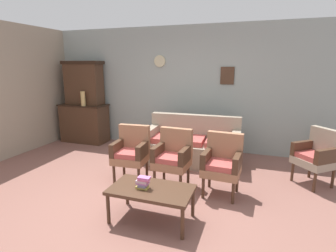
{
  "coord_description": "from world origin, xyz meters",
  "views": [
    {
      "loc": [
        1.53,
        -3.04,
        1.86
      ],
      "look_at": [
        0.12,
        1.06,
        0.85
      ],
      "focal_mm": 27.89,
      "sensor_mm": 36.0,
      "label": 1
    }
  ],
  "objects_px": {
    "armchair_near_cabinet": "(131,151)",
    "vase_on_cabinet": "(83,99)",
    "wingback_chair_by_fireplace": "(317,154)",
    "side_cabinet": "(85,123)",
    "floor_vase_by_wall": "(330,152)",
    "floral_couch": "(192,146)",
    "armchair_near_couch_end": "(173,155)",
    "coffee_table": "(151,192)",
    "armchair_by_doorway": "(222,162)",
    "book_stack_on_table": "(143,183)"
  },
  "relations": [
    {
      "from": "armchair_by_doorway",
      "to": "coffee_table",
      "type": "xyz_separation_m",
      "value": [
        -0.71,
        -0.96,
        -0.12
      ]
    },
    {
      "from": "vase_on_cabinet",
      "to": "armchair_near_cabinet",
      "type": "distance_m",
      "value": 2.53
    },
    {
      "from": "vase_on_cabinet",
      "to": "armchair_near_cabinet",
      "type": "height_order",
      "value": "vase_on_cabinet"
    },
    {
      "from": "armchair_by_doorway",
      "to": "book_stack_on_table",
      "type": "distance_m",
      "value": 1.28
    },
    {
      "from": "armchair_near_couch_end",
      "to": "floor_vase_by_wall",
      "type": "relative_size",
      "value": 1.39
    },
    {
      "from": "coffee_table",
      "to": "armchair_near_couch_end",
      "type": "bearing_deg",
      "value": 92.77
    },
    {
      "from": "wingback_chair_by_fireplace",
      "to": "coffee_table",
      "type": "xyz_separation_m",
      "value": [
        -2.08,
        -1.77,
        -0.12
      ]
    },
    {
      "from": "coffee_table",
      "to": "floor_vase_by_wall",
      "type": "distance_m",
      "value": 3.52
    },
    {
      "from": "floral_couch",
      "to": "armchair_by_doorway",
      "type": "distance_m",
      "value": 1.34
    },
    {
      "from": "vase_on_cabinet",
      "to": "floral_couch",
      "type": "bearing_deg",
      "value": -7.51
    },
    {
      "from": "armchair_near_cabinet",
      "to": "armchair_near_couch_end",
      "type": "distance_m",
      "value": 0.71
    },
    {
      "from": "vase_on_cabinet",
      "to": "book_stack_on_table",
      "type": "distance_m",
      "value": 3.67
    },
    {
      "from": "book_stack_on_table",
      "to": "floor_vase_by_wall",
      "type": "xyz_separation_m",
      "value": [
        2.54,
        2.56,
        -0.17
      ]
    },
    {
      "from": "floor_vase_by_wall",
      "to": "floral_couch",
      "type": "bearing_deg",
      "value": -169.67
    },
    {
      "from": "armchair_near_cabinet",
      "to": "wingback_chair_by_fireplace",
      "type": "relative_size",
      "value": 1.0
    },
    {
      "from": "vase_on_cabinet",
      "to": "coffee_table",
      "type": "bearing_deg",
      "value": -41.8
    },
    {
      "from": "armchair_near_cabinet",
      "to": "wingback_chair_by_fireplace",
      "type": "xyz_separation_m",
      "value": [
        2.84,
        0.79,
        0.0
      ]
    },
    {
      "from": "floral_couch",
      "to": "armchair_near_couch_end",
      "type": "height_order",
      "value": "same"
    },
    {
      "from": "side_cabinet",
      "to": "armchair_near_cabinet",
      "type": "distance_m",
      "value": 2.68
    },
    {
      "from": "coffee_table",
      "to": "floor_vase_by_wall",
      "type": "xyz_separation_m",
      "value": [
        2.45,
        2.53,
        -0.05
      ]
    },
    {
      "from": "vase_on_cabinet",
      "to": "armchair_by_doorway",
      "type": "distance_m",
      "value": 3.8
    },
    {
      "from": "vase_on_cabinet",
      "to": "wingback_chair_by_fireplace",
      "type": "height_order",
      "value": "vase_on_cabinet"
    },
    {
      "from": "book_stack_on_table",
      "to": "floor_vase_by_wall",
      "type": "relative_size",
      "value": 0.26
    },
    {
      "from": "armchair_near_couch_end",
      "to": "book_stack_on_table",
      "type": "distance_m",
      "value": 1.03
    },
    {
      "from": "armchair_near_couch_end",
      "to": "floor_vase_by_wall",
      "type": "height_order",
      "value": "armchair_near_couch_end"
    },
    {
      "from": "wingback_chair_by_fireplace",
      "to": "floor_vase_by_wall",
      "type": "height_order",
      "value": "wingback_chair_by_fireplace"
    },
    {
      "from": "floral_couch",
      "to": "floor_vase_by_wall",
      "type": "bearing_deg",
      "value": 10.33
    },
    {
      "from": "vase_on_cabinet",
      "to": "coffee_table",
      "type": "relative_size",
      "value": 0.34
    },
    {
      "from": "floral_couch",
      "to": "wingback_chair_by_fireplace",
      "type": "bearing_deg",
      "value": -8.54
    },
    {
      "from": "armchair_near_couch_end",
      "to": "floor_vase_by_wall",
      "type": "xyz_separation_m",
      "value": [
        2.5,
        1.54,
        -0.17
      ]
    },
    {
      "from": "book_stack_on_table",
      "to": "floor_vase_by_wall",
      "type": "distance_m",
      "value": 3.61
    },
    {
      "from": "armchair_near_cabinet",
      "to": "floor_vase_by_wall",
      "type": "distance_m",
      "value": 3.57
    },
    {
      "from": "side_cabinet",
      "to": "armchair_near_cabinet",
      "type": "xyz_separation_m",
      "value": [
        2.12,
        -1.65,
        0.03
      ]
    },
    {
      "from": "armchair_near_couch_end",
      "to": "coffee_table",
      "type": "bearing_deg",
      "value": -87.23
    },
    {
      "from": "vase_on_cabinet",
      "to": "floral_couch",
      "type": "xyz_separation_m",
      "value": [
        2.73,
        -0.36,
        -0.77
      ]
    },
    {
      "from": "side_cabinet",
      "to": "vase_on_cabinet",
      "type": "bearing_deg",
      "value": -52.22
    },
    {
      "from": "side_cabinet",
      "to": "floral_couch",
      "type": "bearing_deg",
      "value": -10.79
    },
    {
      "from": "coffee_table",
      "to": "wingback_chair_by_fireplace",
      "type": "bearing_deg",
      "value": 40.43
    },
    {
      "from": "floral_couch",
      "to": "wingback_chair_by_fireplace",
      "type": "distance_m",
      "value": 2.11
    },
    {
      "from": "armchair_near_cabinet",
      "to": "side_cabinet",
      "type": "bearing_deg",
      "value": 142.12
    },
    {
      "from": "side_cabinet",
      "to": "floor_vase_by_wall",
      "type": "relative_size",
      "value": 1.78
    },
    {
      "from": "armchair_by_doorway",
      "to": "coffee_table",
      "type": "height_order",
      "value": "armchair_by_doorway"
    },
    {
      "from": "side_cabinet",
      "to": "armchair_near_couch_end",
      "type": "bearing_deg",
      "value": -30.08
    },
    {
      "from": "vase_on_cabinet",
      "to": "book_stack_on_table",
      "type": "xyz_separation_m",
      "value": [
        2.64,
        -2.48,
        -0.61
      ]
    },
    {
      "from": "armchair_near_cabinet",
      "to": "vase_on_cabinet",
      "type": "bearing_deg",
      "value": 143.49
    },
    {
      "from": "floral_couch",
      "to": "wingback_chair_by_fireplace",
      "type": "xyz_separation_m",
      "value": [
        2.08,
        -0.31,
        0.17
      ]
    },
    {
      "from": "armchair_near_cabinet",
      "to": "wingback_chair_by_fireplace",
      "type": "bearing_deg",
      "value": 15.53
    },
    {
      "from": "floor_vase_by_wall",
      "to": "wingback_chair_by_fireplace",
      "type": "bearing_deg",
      "value": -116.06
    },
    {
      "from": "armchair_by_doorway",
      "to": "wingback_chair_by_fireplace",
      "type": "height_order",
      "value": "same"
    },
    {
      "from": "armchair_near_cabinet",
      "to": "floor_vase_by_wall",
      "type": "bearing_deg",
      "value": 25.77
    }
  ]
}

